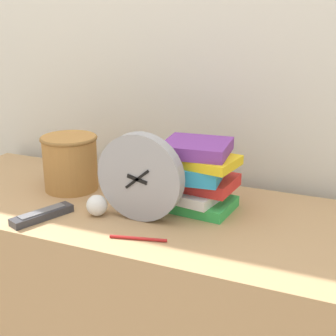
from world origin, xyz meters
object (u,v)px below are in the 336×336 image
(tv_remote, at_px, (42,215))
(desk_clock, at_px, (140,177))
(pen, at_px, (138,238))
(basket, at_px, (70,161))
(book_stack, at_px, (193,176))
(crumpled_paper_ball, at_px, (97,205))

(tv_remote, bearing_deg, desk_clock, 22.76)
(desk_clock, distance_m, pen, 0.17)
(basket, distance_m, pen, 0.42)
(desk_clock, relative_size, book_stack, 0.95)
(tv_remote, relative_size, pen, 1.26)
(desk_clock, relative_size, basket, 1.36)
(basket, xyz_separation_m, crumpled_paper_ball, (0.18, -0.14, -0.06))
(book_stack, relative_size, basket, 1.44)
(crumpled_paper_ball, relative_size, pen, 0.41)
(desk_clock, height_order, book_stack, desk_clock)
(desk_clock, height_order, pen, desk_clock)
(tv_remote, xyz_separation_m, pen, (0.29, -0.01, -0.01))
(basket, bearing_deg, book_stack, 1.53)
(desk_clock, height_order, tv_remote, desk_clock)
(basket, bearing_deg, pen, -33.60)
(book_stack, relative_size, crumpled_paper_ball, 4.33)
(desk_clock, height_order, basket, desk_clock)
(desk_clock, relative_size, pen, 1.69)
(pen, bearing_deg, tv_remote, 178.07)
(desk_clock, relative_size, crumpled_paper_ball, 4.11)
(crumpled_paper_ball, bearing_deg, basket, 141.40)
(pen, bearing_deg, crumpled_paper_ball, 152.45)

